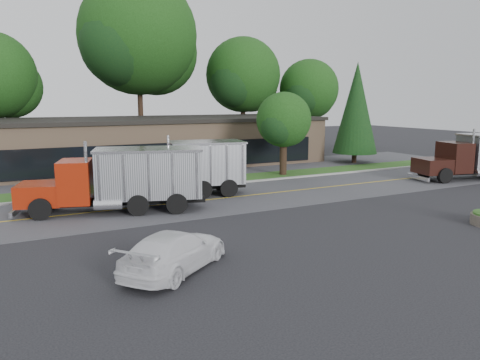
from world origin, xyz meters
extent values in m
plane|color=#2D2D32|center=(0.00, 0.00, 0.00)|extent=(140.00, 140.00, 0.00)
cube|color=#56565B|center=(0.00, 9.00, 0.00)|extent=(60.00, 8.00, 0.02)
cube|color=gold|center=(0.00, 9.00, 0.00)|extent=(60.00, 0.12, 0.01)
cube|color=#9E9E99|center=(0.00, 13.20, 0.00)|extent=(60.00, 0.30, 0.12)
cube|color=#27561D|center=(0.00, 15.00, 0.00)|extent=(60.00, 3.40, 0.03)
cube|color=#56565B|center=(0.00, 20.00, 0.00)|extent=(60.00, 7.00, 0.02)
cube|color=#A28063|center=(2.00, 26.00, 2.00)|extent=(32.00, 12.00, 4.00)
sphere|color=#15370F|center=(-8.49, 35.01, 7.18)|extent=(6.04, 6.04, 6.04)
cylinder|color=#382619|center=(4.00, 34.00, 3.40)|extent=(0.56, 0.56, 6.80)
sphere|color=#15370F|center=(4.00, 34.00, 12.62)|extent=(12.43, 12.43, 12.43)
sphere|color=#15370F|center=(6.33, 35.55, 11.07)|extent=(9.32, 9.32, 9.32)
sphere|color=black|center=(2.06, 32.83, 11.46)|extent=(8.54, 8.54, 8.54)
cylinder|color=#382619|center=(16.00, 33.00, 2.37)|extent=(0.56, 0.56, 4.74)
sphere|color=#15370F|center=(16.00, 33.00, 8.80)|extent=(8.66, 8.66, 8.66)
sphere|color=#15370F|center=(17.62, 34.08, 7.71)|extent=(6.50, 6.50, 6.50)
sphere|color=black|center=(14.65, 32.19, 7.98)|extent=(5.95, 5.95, 5.95)
cylinder|color=#382619|center=(24.00, 31.00, 1.95)|extent=(0.56, 0.56, 3.89)
sphere|color=#15370F|center=(24.00, 31.00, 7.23)|extent=(7.12, 7.12, 7.12)
sphere|color=#15370F|center=(25.33, 31.89, 6.34)|extent=(5.34, 5.34, 5.34)
sphere|color=black|center=(22.89, 30.33, 6.56)|extent=(4.89, 4.89, 4.89)
cylinder|color=#382619|center=(20.00, 18.00, 0.50)|extent=(0.44, 0.44, 1.00)
cone|color=black|center=(20.00, 18.00, 5.17)|extent=(4.14, 4.14, 8.46)
cylinder|color=#382619|center=(10.00, 15.00, 1.18)|extent=(0.56, 0.56, 2.36)
sphere|color=#15370F|center=(10.00, 15.00, 4.39)|extent=(4.32, 4.32, 4.32)
sphere|color=#15370F|center=(10.81, 15.54, 3.85)|extent=(3.24, 3.24, 3.24)
sphere|color=black|center=(9.33, 14.60, 3.98)|extent=(2.97, 2.97, 2.97)
cube|color=black|center=(-4.57, 8.51, 0.57)|extent=(8.97, 3.60, 0.28)
cube|color=#98200A|center=(-8.34, 9.66, 1.12)|extent=(2.75, 2.83, 1.10)
cube|color=#98200A|center=(-6.65, 9.14, 1.72)|extent=(2.21, 2.76, 2.20)
cube|color=black|center=(-7.31, 9.34, 2.12)|extent=(0.67, 2.03, 0.90)
cube|color=silver|center=(-3.06, 8.05, 2.02)|extent=(5.92, 3.97, 2.50)
cube|color=silver|center=(-3.06, 8.05, 3.32)|extent=(6.10, 4.16, 0.12)
cylinder|color=black|center=(-7.82, 10.70, 0.57)|extent=(1.15, 0.66, 1.10)
cylinder|color=black|center=(-8.49, 8.50, 0.57)|extent=(1.15, 0.66, 1.10)
cylinder|color=black|center=(-2.35, 9.03, 0.57)|extent=(1.15, 0.66, 1.10)
cylinder|color=black|center=(-3.02, 6.83, 0.57)|extent=(1.15, 0.66, 1.10)
cube|color=black|center=(0.14, 10.80, 0.57)|extent=(7.43, 2.51, 0.28)
cube|color=#1F1C9E|center=(-3.00, 11.47, 1.12)|extent=(2.21, 2.62, 1.10)
cube|color=#1F1C9E|center=(-1.59, 11.17, 1.72)|extent=(1.75, 2.61, 2.20)
cube|color=black|center=(-2.14, 11.28, 2.12)|extent=(0.49, 2.07, 0.90)
cube|color=silver|center=(1.40, 10.53, 2.02)|extent=(4.84, 3.36, 2.50)
cube|color=silver|center=(1.40, 10.53, 3.32)|extent=(5.02, 3.54, 0.12)
cylinder|color=black|center=(-2.60, 12.56, 0.57)|extent=(1.15, 0.57, 1.10)
cylinder|color=black|center=(-3.08, 10.31, 0.57)|extent=(1.15, 0.57, 1.10)
cylinder|color=black|center=(1.95, 11.59, 0.57)|extent=(1.15, 0.57, 1.10)
cylinder|color=black|center=(1.47, 9.34, 0.57)|extent=(1.15, 0.57, 1.10)
cube|color=black|center=(22.00, 6.50, 0.57)|extent=(9.06, 3.12, 0.28)
cube|color=black|center=(18.16, 7.43, 1.12)|extent=(2.65, 2.75, 1.10)
cube|color=black|center=(19.89, 7.01, 1.72)|extent=(2.10, 2.71, 2.20)
cube|color=black|center=(19.22, 7.18, 2.12)|extent=(0.55, 2.05, 0.90)
cylinder|color=black|center=(18.63, 8.50, 0.57)|extent=(1.15, 0.60, 1.10)
cylinder|color=black|center=(18.08, 6.27, 0.57)|extent=(1.15, 0.60, 1.10)
imported|color=white|center=(-5.00, -1.19, 0.71)|extent=(5.07, 4.58, 1.42)
camera|label=1|loc=(-10.26, -16.05, 5.89)|focal=35.00mm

